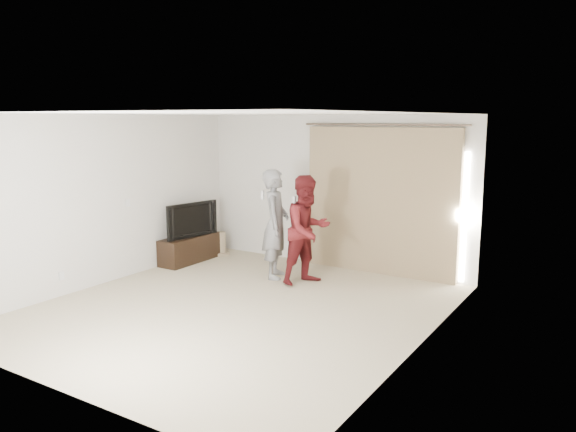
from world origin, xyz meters
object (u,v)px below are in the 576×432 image
(tv_console, at_px, (189,249))
(person_woman, at_px, (308,230))
(person_man, at_px, (276,224))
(tv, at_px, (189,219))

(tv_console, xyz_separation_m, person_woman, (2.46, -0.03, 0.61))
(person_woman, bearing_deg, tv_console, 179.27)
(person_man, bearing_deg, person_woman, -1.87)
(tv, relative_size, person_woman, 0.63)
(tv, distance_m, person_woman, 2.46)
(tv_console, relative_size, tv, 1.13)
(person_woman, bearing_deg, person_man, 178.13)
(tv, height_order, person_woman, person_woman)
(tv, bearing_deg, person_woman, -80.53)
(tv_console, height_order, person_man, person_man)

